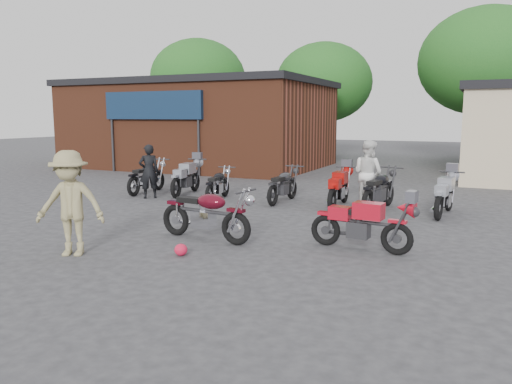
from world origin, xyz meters
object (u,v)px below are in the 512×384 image
at_px(person_light, 368,173).
at_px(helmet, 181,250).
at_px(row_bike_1, 186,176).
at_px(row_bike_4, 339,186).
at_px(row_bike_0, 147,175).
at_px(vintage_motorcycle, 206,211).
at_px(person_dark, 149,171).
at_px(row_bike_5, 379,188).
at_px(row_bike_2, 218,183).
at_px(person_tan, 70,203).
at_px(row_bike_3, 283,183).
at_px(sportbike, 362,221).
at_px(row_bike_6, 445,193).

bearing_deg(person_light, helmet, 100.44).
xyz_separation_m(row_bike_1, row_bike_4, (5.12, -0.10, -0.02)).
bearing_deg(row_bike_0, vintage_motorcycle, -136.88).
distance_m(helmet, person_dark, 6.81).
xyz_separation_m(person_dark, row_bike_5, (6.88, 1.03, -0.23)).
bearing_deg(row_bike_2, person_tan, 176.38).
xyz_separation_m(helmet, row_bike_1, (-3.83, 6.20, 0.50)).
xyz_separation_m(helmet, row_bike_3, (-0.42, 6.15, 0.45)).
relative_size(sportbike, row_bike_6, 0.96).
bearing_deg(person_tan, row_bike_1, 82.85).
height_order(helmet, row_bike_5, row_bike_5).
xyz_separation_m(vintage_motorcycle, row_bike_3, (-0.27, 4.96, -0.06)).
bearing_deg(row_bike_1, person_dark, 141.05).
xyz_separation_m(vintage_motorcycle, row_bike_6, (4.24, 4.82, -0.03)).
bearing_deg(vintage_motorcycle, person_tan, -123.17).
bearing_deg(person_dark, row_bike_1, -161.97).
relative_size(person_tan, row_bike_0, 0.95).
distance_m(row_bike_2, row_bike_6, 6.47).
distance_m(person_dark, row_bike_2, 2.21).
bearing_deg(row_bike_5, person_tan, 158.24).
xyz_separation_m(person_light, row_bike_1, (-5.83, -0.33, -0.33)).
bearing_deg(row_bike_5, person_light, 54.72).
bearing_deg(person_tan, sportbike, 5.04).
bearing_deg(row_bike_0, row_bike_1, -82.72).
bearing_deg(person_light, row_bike_5, 162.42).
height_order(sportbike, row_bike_1, row_bike_1).
bearing_deg(sportbike, person_light, 107.09).
distance_m(sportbike, row_bike_6, 4.41).
bearing_deg(person_tan, row_bike_3, 55.35).
bearing_deg(helmet, person_light, 72.96).
xyz_separation_m(helmet, row_bike_0, (-5.19, 5.94, 0.48)).
height_order(row_bike_3, row_bike_4, row_bike_4).
bearing_deg(sportbike, person_dark, 161.83).
distance_m(person_tan, row_bike_5, 8.12).
relative_size(sportbike, person_tan, 1.00).
height_order(row_bike_1, row_bike_3, row_bike_1).
bearing_deg(person_dark, person_light, 150.50).
bearing_deg(row_bike_0, helmet, -142.45).
distance_m(person_light, row_bike_0, 7.23).
distance_m(row_bike_3, row_bike_5, 2.83).
distance_m(person_tan, row_bike_6, 9.03).
bearing_deg(row_bike_1, row_bike_4, -100.19).
relative_size(row_bike_0, row_bike_2, 1.13).
distance_m(person_dark, row_bike_5, 6.96).
bearing_deg(helmet, person_dark, 131.35).
bearing_deg(row_bike_4, row_bike_6, -93.63).
xyz_separation_m(helmet, person_light, (2.00, 6.53, 0.83)).
height_order(sportbike, row_bike_6, row_bike_6).
relative_size(helmet, person_tan, 0.13).
distance_m(person_light, row_bike_1, 5.85).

